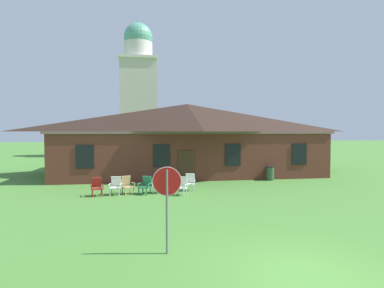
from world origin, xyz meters
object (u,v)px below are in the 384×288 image
(stop_sign, at_px, (167,192))
(trash_bin, at_px, (270,173))
(lawn_chair_under_eave, at_px, (190,182))
(lawn_chair_by_porch, at_px, (97,186))
(lawn_chair_middle, at_px, (146,185))
(lawn_chair_left_end, at_px, (127,184))
(lawn_chair_far_side, at_px, (182,185))
(lawn_chair_near_door, at_px, (116,185))
(lawn_chair_right_end, at_px, (159,184))

(stop_sign, distance_m, trash_bin, 14.60)
(lawn_chair_under_eave, distance_m, trash_bin, 6.69)
(stop_sign, height_order, lawn_chair_by_porch, stop_sign)
(lawn_chair_middle, bearing_deg, lawn_chair_left_end, 166.70)
(lawn_chair_left_end, relative_size, lawn_chair_far_side, 1.00)
(lawn_chair_middle, bearing_deg, lawn_chair_by_porch, -178.28)
(lawn_chair_by_porch, xyz_separation_m, lawn_chair_under_eave, (5.03, 0.70, 0.00))
(lawn_chair_near_door, bearing_deg, lawn_chair_left_end, 16.35)
(lawn_chair_right_end, height_order, lawn_chair_far_side, same)
(lawn_chair_left_end, xyz_separation_m, lawn_chair_under_eave, (3.49, 0.39, 0.00))
(lawn_chair_left_end, distance_m, trash_bin, 10.07)
(stop_sign, distance_m, lawn_chair_far_side, 8.27)
(lawn_chair_left_end, height_order, lawn_chair_far_side, same)
(lawn_chair_middle, xyz_separation_m, lawn_chair_right_end, (0.74, 0.23, 0.00))
(lawn_chair_middle, distance_m, lawn_chair_under_eave, 2.57)
(stop_sign, distance_m, lawn_chair_right_end, 8.92)
(lawn_chair_right_end, distance_m, trash_bin, 8.46)
(lawn_chair_by_porch, bearing_deg, trash_bin, 17.89)
(lawn_chair_far_side, bearing_deg, lawn_chair_by_porch, 173.92)
(lawn_chair_middle, relative_size, lawn_chair_right_end, 1.00)
(lawn_chair_middle, xyz_separation_m, lawn_chair_under_eave, (2.50, 0.62, 0.00))
(lawn_chair_under_eave, bearing_deg, lawn_chair_middle, -166.03)
(stop_sign, height_order, lawn_chair_right_end, stop_sign)
(stop_sign, relative_size, trash_bin, 2.46)
(lawn_chair_left_end, bearing_deg, lawn_chair_by_porch, -168.62)
(lawn_chair_under_eave, bearing_deg, lawn_chair_left_end, -173.67)
(lawn_chair_near_door, xyz_separation_m, trash_bin, (10.12, 3.44, -0.00))
(lawn_chair_left_end, distance_m, lawn_chair_right_end, 1.73)
(lawn_chair_far_side, bearing_deg, stop_sign, -100.07)
(lawn_chair_near_door, bearing_deg, stop_sign, -76.78)
(lawn_chair_left_end, bearing_deg, stop_sign, -80.72)
(lawn_chair_near_door, bearing_deg, lawn_chair_under_eave, 7.83)
(lawn_chair_left_end, xyz_separation_m, lawn_chair_right_end, (1.73, -0.01, 0.00))
(lawn_chair_near_door, distance_m, lawn_chair_right_end, 2.32)
(lawn_chair_near_door, relative_size, trash_bin, 0.98)
(lawn_chair_under_eave, bearing_deg, stop_sign, -102.48)
(lawn_chair_right_end, bearing_deg, lawn_chair_middle, -162.98)
(stop_sign, bearing_deg, trash_bin, 56.26)
(lawn_chair_right_end, height_order, lawn_chair_under_eave, same)
(lawn_chair_left_end, relative_size, lawn_chair_right_end, 1.00)
(lawn_chair_by_porch, height_order, lawn_chair_left_end, same)
(lawn_chair_middle, bearing_deg, lawn_chair_far_side, -16.17)
(lawn_chair_left_end, distance_m, lawn_chair_middle, 1.02)
(stop_sign, bearing_deg, lawn_chair_left_end, 99.28)
(lawn_chair_near_door, distance_m, lawn_chair_far_side, 3.52)
(lawn_chair_right_end, bearing_deg, lawn_chair_far_side, -33.88)
(lawn_chair_by_porch, xyz_separation_m, lawn_chair_middle, (2.53, 0.08, 0.00))
(lawn_chair_near_door, xyz_separation_m, lawn_chair_under_eave, (4.08, 0.56, 0.00))
(lawn_chair_by_porch, xyz_separation_m, lawn_chair_far_side, (4.42, -0.47, 0.00))
(lawn_chair_by_porch, xyz_separation_m, trash_bin, (11.07, 3.57, -0.00))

